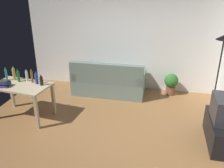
{
  "coord_description": "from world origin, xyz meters",
  "views": [
    {
      "loc": [
        1.12,
        -4.11,
        2.73
      ],
      "look_at": [
        0.1,
        0.5,
        0.75
      ],
      "focal_mm": 38.66,
      "sensor_mm": 36.0,
      "label": 1
    }
  ],
  "objects_px": {
    "bottle_clear": "(27,76)",
    "bottle_green": "(18,76)",
    "bottle_blue": "(36,79)",
    "couch": "(109,83)",
    "bottle_squat": "(14,74)",
    "book_stack": "(4,84)",
    "potted_plant": "(171,83)",
    "bottle_tall": "(6,75)",
    "torchiere_lamp": "(221,54)",
    "tv_stand": "(221,131)",
    "bottle_dark": "(41,81)",
    "desk": "(21,90)",
    "bottle_amber": "(32,77)"
  },
  "relations": [
    {
      "from": "bottle_clear",
      "to": "bottle_green",
      "type": "bearing_deg",
      "value": -154.12
    },
    {
      "from": "bottle_clear",
      "to": "bottle_blue",
      "type": "xyz_separation_m",
      "value": [
        0.28,
        -0.1,
        0.0
      ]
    },
    {
      "from": "couch",
      "to": "bottle_green",
      "type": "distance_m",
      "value": 2.25
    },
    {
      "from": "bottle_blue",
      "to": "bottle_squat",
      "type": "bearing_deg",
      "value": 170.67
    },
    {
      "from": "bottle_clear",
      "to": "book_stack",
      "type": "bearing_deg",
      "value": -128.86
    },
    {
      "from": "potted_plant",
      "to": "couch",
      "type": "bearing_deg",
      "value": -168.97
    },
    {
      "from": "bottle_clear",
      "to": "bottle_blue",
      "type": "bearing_deg",
      "value": -19.34
    },
    {
      "from": "bottle_tall",
      "to": "couch",
      "type": "bearing_deg",
      "value": 35.68
    },
    {
      "from": "torchiere_lamp",
      "to": "potted_plant",
      "type": "distance_m",
      "value": 1.7
    },
    {
      "from": "bottle_squat",
      "to": "bottle_green",
      "type": "height_order",
      "value": "bottle_squat"
    },
    {
      "from": "potted_plant",
      "to": "torchiere_lamp",
      "type": "bearing_deg",
      "value": -48.01
    },
    {
      "from": "tv_stand",
      "to": "bottle_squat",
      "type": "relative_size",
      "value": 3.72
    },
    {
      "from": "couch",
      "to": "book_stack",
      "type": "distance_m",
      "value": 2.55
    },
    {
      "from": "couch",
      "to": "torchiere_lamp",
      "type": "xyz_separation_m",
      "value": [
        2.48,
        -0.66,
        1.11
      ]
    },
    {
      "from": "bottle_tall",
      "to": "bottle_blue",
      "type": "xyz_separation_m",
      "value": [
        0.74,
        -0.03,
        -0.02
      ]
    },
    {
      "from": "couch",
      "to": "bottle_dark",
      "type": "bearing_deg",
      "value": 54.02
    },
    {
      "from": "desk",
      "to": "bottle_amber",
      "type": "relative_size",
      "value": 4.31
    },
    {
      "from": "bottle_squat",
      "to": "bottle_dark",
      "type": "bearing_deg",
      "value": -11.61
    },
    {
      "from": "bottle_squat",
      "to": "bottle_amber",
      "type": "height_order",
      "value": "bottle_squat"
    },
    {
      "from": "couch",
      "to": "desk",
      "type": "bearing_deg",
      "value": 45.7
    },
    {
      "from": "bottle_dark",
      "to": "torchiere_lamp",
      "type": "bearing_deg",
      "value": 13.06
    },
    {
      "from": "bottle_amber",
      "to": "bottle_blue",
      "type": "distance_m",
      "value": 0.14
    },
    {
      "from": "torchiere_lamp",
      "to": "book_stack",
      "type": "height_order",
      "value": "torchiere_lamp"
    },
    {
      "from": "torchiere_lamp",
      "to": "bottle_squat",
      "type": "relative_size",
      "value": 6.11
    },
    {
      "from": "couch",
      "to": "bottle_amber",
      "type": "xyz_separation_m",
      "value": [
        -1.35,
        -1.39,
        0.59
      ]
    },
    {
      "from": "bottle_tall",
      "to": "bottle_clear",
      "type": "xyz_separation_m",
      "value": [
        0.45,
        0.07,
        -0.02
      ]
    },
    {
      "from": "couch",
      "to": "bottle_dark",
      "type": "height_order",
      "value": "bottle_dark"
    },
    {
      "from": "bottle_tall",
      "to": "bottle_dark",
      "type": "height_order",
      "value": "bottle_tall"
    },
    {
      "from": "desk",
      "to": "book_stack",
      "type": "height_order",
      "value": "book_stack"
    },
    {
      "from": "couch",
      "to": "bottle_green",
      "type": "relative_size",
      "value": 6.81
    },
    {
      "from": "desk",
      "to": "bottle_dark",
      "type": "distance_m",
      "value": 0.5
    },
    {
      "from": "torchiere_lamp",
      "to": "bottle_amber",
      "type": "bearing_deg",
      "value": -169.28
    },
    {
      "from": "bottle_amber",
      "to": "bottle_tall",
      "type": "bearing_deg",
      "value": -178.45
    },
    {
      "from": "tv_stand",
      "to": "bottle_green",
      "type": "distance_m",
      "value": 4.2
    },
    {
      "from": "bottle_squat",
      "to": "bottle_green",
      "type": "relative_size",
      "value": 1.08
    },
    {
      "from": "couch",
      "to": "bottle_green",
      "type": "bearing_deg",
      "value": 40.39
    },
    {
      "from": "bottle_dark",
      "to": "couch",
      "type": "bearing_deg",
      "value": 54.02
    },
    {
      "from": "couch",
      "to": "book_stack",
      "type": "relative_size",
      "value": 6.71
    },
    {
      "from": "bottle_squat",
      "to": "bottle_green",
      "type": "bearing_deg",
      "value": -25.8
    },
    {
      "from": "potted_plant",
      "to": "book_stack",
      "type": "xyz_separation_m",
      "value": [
        -3.41,
        -2.03,
        0.49
      ]
    },
    {
      "from": "torchiere_lamp",
      "to": "bottle_clear",
      "type": "distance_m",
      "value": 4.08
    },
    {
      "from": "torchiere_lamp",
      "to": "desk",
      "type": "distance_m",
      "value": 4.18
    },
    {
      "from": "potted_plant",
      "to": "bottle_dark",
      "type": "height_order",
      "value": "bottle_dark"
    },
    {
      "from": "tv_stand",
      "to": "bottle_amber",
      "type": "distance_m",
      "value": 3.9
    },
    {
      "from": "potted_plant",
      "to": "bottle_blue",
      "type": "xyz_separation_m",
      "value": [
        -2.82,
        -1.75,
        0.55
      ]
    },
    {
      "from": "bottle_amber",
      "to": "bottle_dark",
      "type": "xyz_separation_m",
      "value": [
        0.27,
        -0.1,
        -0.04
      ]
    },
    {
      "from": "bottle_dark",
      "to": "bottle_green",
      "type": "bearing_deg",
      "value": 172.45
    },
    {
      "from": "tv_stand",
      "to": "bottle_dark",
      "type": "relative_size",
      "value": 4.94
    },
    {
      "from": "bottle_tall",
      "to": "desk",
      "type": "bearing_deg",
      "value": -21.22
    },
    {
      "from": "bottle_clear",
      "to": "book_stack",
      "type": "distance_m",
      "value": 0.49
    }
  ]
}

